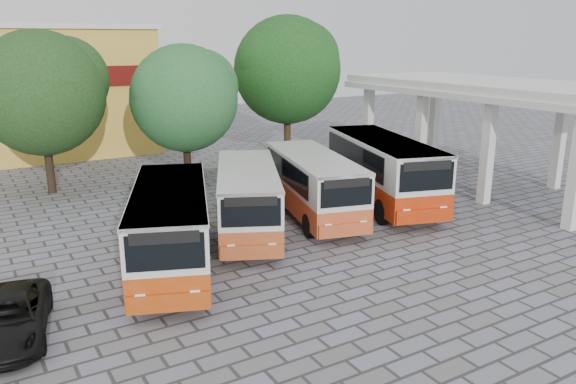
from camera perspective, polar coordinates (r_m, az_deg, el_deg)
ground at (r=21.23m, az=9.06°, el=-5.39°), size 90.00×90.00×0.00m
terminal_shelter at (r=30.33m, az=20.14°, el=9.64°), size 6.80×15.80×5.40m
bus_far_left at (r=18.77m, az=-11.82°, el=-3.16°), size 4.91×8.19×2.76m
bus_centre_left at (r=21.89m, az=-4.11°, el=-0.41°), size 5.07×7.84×2.63m
bus_centre_right at (r=23.92m, az=2.62°, el=1.06°), size 4.06×7.86×2.68m
bus_far_right at (r=26.09m, az=9.58°, el=2.54°), size 4.89×8.97×3.05m
tree_left at (r=29.61m, az=-23.69°, el=9.57°), size 6.27×5.97×7.91m
tree_middle at (r=29.92m, az=-10.40°, el=9.70°), size 5.82×5.55×7.22m
tree_right at (r=35.03m, az=0.02°, el=12.65°), size 6.87×6.54×8.85m
parked_car at (r=16.31m, az=-26.56°, el=-11.38°), size 2.67×4.36×1.13m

